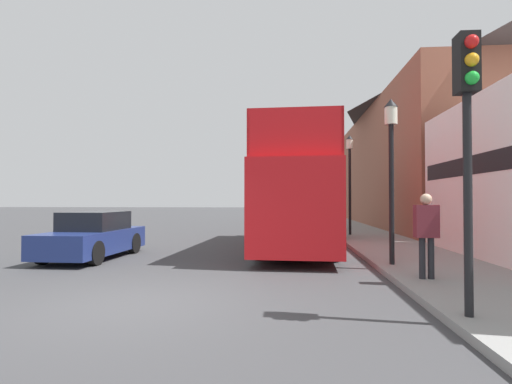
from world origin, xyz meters
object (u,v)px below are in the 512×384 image
parked_car_far_side (93,236)px  lamp_post_third (327,173)px  pedestrian_nearest (426,227)px  traffic_signal (468,109)px  lamp_post_second (350,166)px  tour_bus (298,198)px  parked_car_ahead_of_bus (308,218)px  lamp_post_nearest (391,149)px

parked_car_far_side → lamp_post_third: (8.72, 16.56, 3.05)m
parked_car_far_side → pedestrian_nearest: 9.48m
pedestrian_nearest → traffic_signal: traffic_signal is taller
lamp_post_second → pedestrian_nearest: bearing=-90.3°
traffic_signal → lamp_post_third: lamp_post_third is taller
tour_bus → traffic_signal: tour_bus is taller
tour_bus → parked_car_far_side: bearing=-151.4°
parked_car_ahead_of_bus → lamp_post_second: 5.29m
pedestrian_nearest → lamp_post_nearest: bearing=97.1°
parked_car_far_side → parked_car_ahead_of_bus: bearing=-119.5°
tour_bus → lamp_post_nearest: bearing=-60.5°
parked_car_ahead_of_bus → lamp_post_nearest: 13.43m
tour_bus → parked_car_ahead_of_bus: tour_bus is taller
parked_car_ahead_of_bus → lamp_post_nearest: (1.52, -13.13, 2.38)m
parked_car_ahead_of_bus → lamp_post_nearest: lamp_post_nearest is taller
lamp_post_nearest → traffic_signal: bearing=-91.2°
lamp_post_nearest → lamp_post_second: (0.29, 8.95, 0.32)m
lamp_post_nearest → lamp_post_third: bearing=89.8°
lamp_post_third → parked_car_ahead_of_bus: bearing=-108.4°
tour_bus → parked_car_far_side: size_ratio=2.43×
lamp_post_nearest → lamp_post_second: lamp_post_second is taller
traffic_signal → lamp_post_third: 22.56m
parked_car_ahead_of_bus → traffic_signal: bearing=-85.9°
parked_car_ahead_of_bus → parked_car_far_side: 13.78m
tour_bus → lamp_post_third: 13.75m
tour_bus → lamp_post_nearest: size_ratio=2.35×
parked_car_ahead_of_bus → lamp_post_third: lamp_post_third is taller
pedestrian_nearest → parked_car_far_side: bearing=160.1°
parked_car_far_side → lamp_post_third: 18.96m
tour_bus → parked_car_ahead_of_bus: 8.76m
lamp_post_nearest → lamp_post_second: size_ratio=0.89×
pedestrian_nearest → traffic_signal: 3.35m
lamp_post_second → tour_bus: bearing=-119.9°
tour_bus → lamp_post_second: (2.57, 4.47, 1.57)m
parked_car_ahead_of_bus → pedestrian_nearest: (1.75, -15.02, 0.48)m
parked_car_far_side → pedestrian_nearest: size_ratio=2.32×
traffic_signal → lamp_post_nearest: (0.10, 4.65, 0.04)m
lamp_post_second → parked_car_far_side: bearing=-139.6°
parked_car_ahead_of_bus → lamp_post_second: size_ratio=0.84×
traffic_signal → lamp_post_nearest: lamp_post_nearest is taller
lamp_post_third → pedestrian_nearest: bearing=-89.5°
lamp_post_nearest → parked_car_ahead_of_bus: bearing=96.6°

